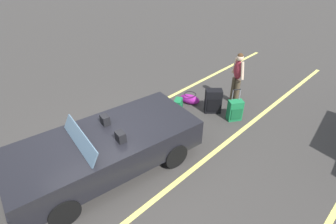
{
  "coord_description": "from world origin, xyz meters",
  "views": [
    {
      "loc": [
        2.19,
        4.11,
        4.5
      ],
      "look_at": [
        -1.8,
        0.12,
        0.75
      ],
      "focal_mm": 28.52,
      "sensor_mm": 36.0,
      "label": 1
    }
  ],
  "objects": [
    {
      "name": "lot_line_near",
      "position": [
        0.0,
        -1.29,
        0.0
      ],
      "size": [
        18.0,
        0.12,
        0.01
      ],
      "primitive_type": "cube",
      "color": "#EAE066",
      "rests_on": "ground_plane"
    },
    {
      "name": "suitcase_large_black",
      "position": [
        -3.58,
        0.25,
        0.37
      ],
      "size": [
        0.54,
        0.54,
        0.74
      ],
      "rotation": [
        0.0,
        0.0,
        0.79
      ],
      "color": "black",
      "rests_on": "ground_plane"
    },
    {
      "name": "suitcase_medium_bright",
      "position": [
        -3.69,
        0.95,
        0.31
      ],
      "size": [
        0.47,
        0.42,
        0.96
      ],
      "rotation": [
        0.0,
        0.0,
        0.99
      ],
      "color": "#19723F",
      "rests_on": "ground_plane"
    },
    {
      "name": "ground_plane",
      "position": [
        0.0,
        0.0,
        0.0
      ],
      "size": [
        80.0,
        80.0,
        0.0
      ],
      "primitive_type": "plane",
      "color": "#383533"
    },
    {
      "name": "duffel_bag",
      "position": [
        -3.46,
        -0.55,
        0.16
      ],
      "size": [
        0.49,
        0.7,
        0.34
      ],
      "rotation": [
        0.0,
        0.0,
        1.89
      ],
      "color": "#991E8C",
      "rests_on": "ground_plane"
    },
    {
      "name": "lot_line_mid",
      "position": [
        0.0,
        1.41,
        0.0
      ],
      "size": [
        18.0,
        0.12,
        0.01
      ],
      "primitive_type": "cube",
      "color": "#EAE066",
      "rests_on": "ground_plane"
    },
    {
      "name": "traveler_person",
      "position": [
        -4.51,
        0.39,
        0.93
      ],
      "size": [
        0.34,
        0.58,
        1.65
      ],
      "rotation": [
        0.0,
        0.0,
        -0.44
      ],
      "color": "#4C3F2D",
      "rests_on": "ground_plane"
    },
    {
      "name": "convertible_car",
      "position": [
        0.21,
        -0.03,
        0.59
      ],
      "size": [
        4.36,
        2.38,
        1.24
      ],
      "rotation": [
        0.0,
        0.0,
        -0.16
      ],
      "color": "black",
      "rests_on": "ground_plane"
    },
    {
      "name": "suitcase_small_carryon",
      "position": [
        -2.74,
        -0.4,
        0.25
      ],
      "size": [
        0.39,
        0.34,
        0.5
      ],
      "rotation": [
        0.0,
        0.0,
        2.07
      ],
      "color": "#19723F",
      "rests_on": "ground_plane"
    }
  ]
}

